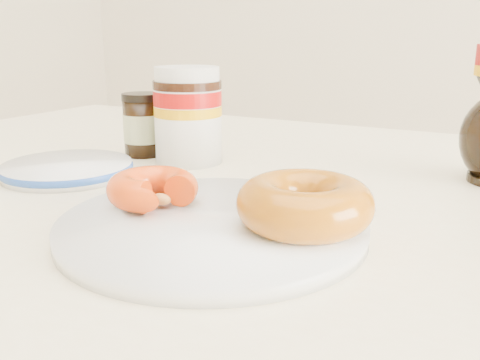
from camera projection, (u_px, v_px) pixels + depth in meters
The scene contains 7 objects.
dining_table at pixel (288, 265), 0.59m from camera, with size 1.40×0.90×0.75m.
plate at pixel (212, 225), 0.46m from camera, with size 0.26×0.26×0.01m.
donut_bitten at pixel (153, 188), 0.49m from camera, with size 0.08×0.08×0.03m, color #D7430C.
donut_whole at pixel (305, 204), 0.43m from camera, with size 0.11×0.11×0.04m, color #974E09.
nutella_jar at pixel (188, 111), 0.69m from camera, with size 0.09×0.09×0.12m.
dark_jar at pixel (143, 125), 0.74m from camera, with size 0.05×0.05×0.09m.
blue_rim_saucer at pixel (67, 168), 0.64m from camera, with size 0.16×0.16×0.02m.
Camera 1 is at (0.21, -0.41, 0.92)m, focal length 40.00 mm.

